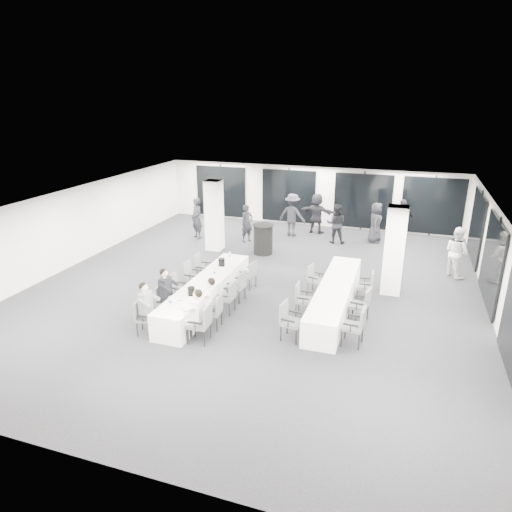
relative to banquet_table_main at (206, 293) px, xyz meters
The scene contains 43 objects.
room 3.50m from the banquet_table_main, 56.39° to the left, with size 14.04×16.04×2.84m.
column_left 5.31m from the banquet_table_main, 110.55° to the left, with size 0.60×0.60×2.80m, color white.
column_right 5.91m from the banquet_table_main, 27.40° to the left, with size 0.60×0.60×2.80m, color white.
banquet_table_main is the anchor object (origin of this frame).
banquet_table_side 3.79m from the banquet_table_main, 13.88° to the left, with size 0.90×5.00×0.75m, color silver.
cocktail_table 4.97m from the banquet_table_main, 87.73° to the left, with size 0.85×0.85×1.18m.
chair_main_left_near 2.28m from the banquet_table_main, 111.33° to the right, with size 0.56×0.58×0.92m.
chair_main_left_second 1.36m from the banquet_table_main, 127.57° to the right, with size 0.50×0.54×0.89m.
chair_main_left_mid 0.88m from the banquet_table_main, 163.64° to the right, with size 0.50×0.55×0.93m.
chair_main_left_fourth 1.13m from the banquet_table_main, 138.93° to the left, with size 0.51×0.57×0.99m.
chair_main_left_far 1.69m from the banquet_table_main, 119.75° to the left, with size 0.54×0.59×0.98m.
chair_main_right_near 2.22m from the banquet_table_main, 67.73° to the right, with size 0.54×0.60×1.02m.
chair_main_right_second 1.52m from the banquet_table_main, 56.49° to the right, with size 0.52×0.57×0.95m.
chair_main_right_mid 0.90m from the banquet_table_main, 20.03° to the right, with size 0.50×0.55×0.95m.
chair_main_right_fourth 1.00m from the banquet_table_main, 32.84° to the left, with size 0.53×0.58×0.95m.
chair_main_right_far 1.78m from the banquet_table_main, 62.26° to the left, with size 0.55×0.58×0.91m.
chair_side_left_near 3.08m from the banquet_table_main, 22.54° to the right, with size 0.56×0.61×1.00m.
chair_side_left_mid 2.86m from the banquet_table_main, ahead, with size 0.48×0.54×0.94m.
chair_side_left_far 3.43m from the banquet_table_main, 33.74° to the left, with size 0.54×0.56×0.89m.
chair_side_right_near 4.63m from the banquet_table_main, 12.10° to the right, with size 0.56×0.62×1.03m.
chair_side_right_mid 4.53m from the banquet_table_main, ahead, with size 0.57×0.61×1.00m.
chair_side_right_far 4.89m from the banquet_table_main, 22.61° to the left, with size 0.50×0.55×0.91m.
seated_guest_a 2.25m from the banquet_table_main, 107.62° to the right, with size 0.50×0.38×1.44m.
seated_guest_b 1.33m from the banquet_table_main, 122.05° to the right, with size 0.50×0.38×1.44m.
seated_guest_c 2.20m from the banquet_table_main, 72.00° to the right, with size 0.50×0.38×1.44m.
seated_guest_d 1.50m from the banquet_table_main, 62.18° to the right, with size 0.50×0.38×1.44m.
standing_guest_a 6.31m from the banquet_table_main, 98.48° to the left, with size 0.66×0.53×1.82m, color black.
standing_guest_b 7.76m from the banquet_table_main, 69.85° to the left, with size 0.91×0.56×1.89m, color black.
standing_guest_c 7.75m from the banquet_table_main, 85.06° to the left, with size 1.38×0.70×2.13m, color black.
standing_guest_d 9.95m from the banquet_table_main, 57.87° to the left, with size 1.21×0.68×2.05m, color black.
standing_guest_e 8.97m from the banquet_table_main, 61.81° to the left, with size 0.93×0.57×1.94m, color black.
standing_guest_f 8.64m from the banquet_table_main, 79.28° to the left, with size 1.89×0.73×2.06m, color black.
standing_guest_g 6.81m from the banquet_table_main, 117.75° to the left, with size 0.73×0.59×2.01m, color black.
standing_guest_h 8.65m from the banquet_table_main, 33.83° to the left, with size 0.96×0.58×1.98m, color silver.
ice_bucket_near 1.14m from the banquet_table_main, 87.54° to the right, with size 0.20×0.20×0.23m, color black.
ice_bucket_far 1.44m from the banquet_table_main, 92.12° to the left, with size 0.21×0.21×0.24m, color black.
water_bottle_a 1.84m from the banquet_table_main, 96.56° to the right, with size 0.07×0.07×0.23m, color silver.
water_bottle_b 0.70m from the banquet_table_main, 81.90° to the left, with size 0.07×0.07×0.23m, color silver.
water_bottle_c 2.15m from the banquet_table_main, 91.85° to the left, with size 0.07×0.07×0.22m, color silver.
plate_a 1.54m from the banquet_table_main, 92.52° to the right, with size 0.20×0.20×0.03m.
plate_b 1.97m from the banquet_table_main, 83.11° to the right, with size 0.18×0.18×0.03m.
plate_c 0.78m from the banquet_table_main, 93.81° to the right, with size 0.20×0.20×0.03m.
wine_glass 2.04m from the banquet_table_main, 84.93° to the right, with size 0.07×0.07×0.19m.
Camera 1 is at (4.39, -12.97, 5.93)m, focal length 32.00 mm.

